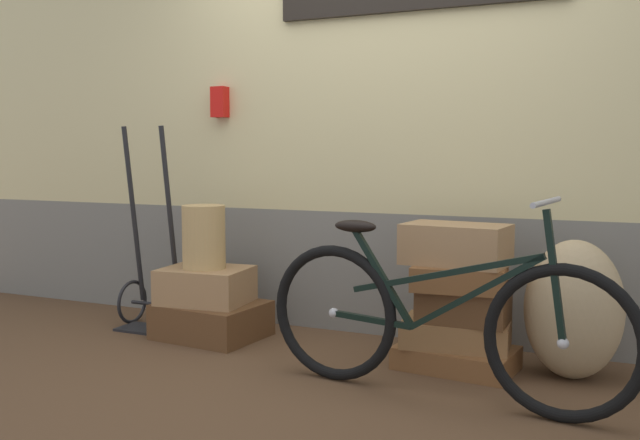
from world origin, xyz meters
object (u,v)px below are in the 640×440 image
object	(u,v)px
suitcase_1	(206,285)
suitcase_2	(456,358)
suitcase_6	(456,244)
suitcase_3	(456,333)
bicycle	(437,322)
luggage_trolley	(152,280)
suitcase_0	(212,320)
burlap_sack	(574,309)
suitcase_4	(464,305)
wicker_basket	(204,237)
suitcase_5	(460,278)

from	to	relation	value
suitcase_1	suitcase_2	xyz separation A→B (m)	(1.55, -0.00, -0.26)
suitcase_6	suitcase_3	bearing A→B (deg)	35.48
bicycle	luggage_trolley	bearing A→B (deg)	164.72
suitcase_1	suitcase_0	bearing A→B (deg)	5.22
burlap_sack	luggage_trolley	bearing A→B (deg)	-179.65
burlap_sack	suitcase_2	bearing A→B (deg)	-171.16
suitcase_0	suitcase_1	distance (m)	0.22
suitcase_4	bicycle	distance (m)	0.49
suitcase_6	wicker_basket	distance (m)	1.54
suitcase_3	suitcase_4	bearing A→B (deg)	-25.91
suitcase_2	luggage_trolley	size ratio (longest dim) A/B	0.46
suitcase_1	suitcase_2	size ratio (longest dim) A/B	0.86
suitcase_4	burlap_sack	bearing A→B (deg)	8.46
suitcase_2	bicycle	world-z (taller)	bicycle
suitcase_6	suitcase_5	bearing A→B (deg)	-44.44
bicycle	suitcase_4	bearing A→B (deg)	88.81
suitcase_3	suitcase_6	bearing A→B (deg)	-155.70
suitcase_5	luggage_trolley	bearing A→B (deg)	171.90
wicker_basket	burlap_sack	distance (m)	2.14
suitcase_4	luggage_trolley	distance (m)	2.05
suitcase_6	luggage_trolley	bearing A→B (deg)	-176.19
suitcase_4	suitcase_5	world-z (taller)	suitcase_5
luggage_trolley	bicycle	world-z (taller)	luggage_trolley
suitcase_5	suitcase_3	bearing A→B (deg)	111.89
luggage_trolley	suitcase_4	bearing A→B (deg)	-1.97
suitcase_0	suitcase_6	bearing A→B (deg)	5.02
suitcase_0	wicker_basket	size ratio (longest dim) A/B	1.56
suitcase_2	suitcase_0	bearing A→B (deg)	-174.18
wicker_basket	suitcase_2	bearing A→B (deg)	0.33
suitcase_0	wicker_basket	distance (m)	0.52
bicycle	suitcase_5	bearing A→B (deg)	90.91
suitcase_6	luggage_trolley	distance (m)	2.03
wicker_basket	luggage_trolley	size ratio (longest dim) A/B	0.30
suitcase_4	suitcase_5	size ratio (longest dim) A/B	0.97
suitcase_1	suitcase_3	world-z (taller)	suitcase_1
suitcase_2	wicker_basket	world-z (taller)	wicker_basket
suitcase_3	suitcase_4	size ratio (longest dim) A/B	1.21
suitcase_5	suitcase_6	bearing A→B (deg)	124.69
suitcase_1	suitcase_5	distance (m)	1.58
suitcase_3	suitcase_4	xyz separation A→B (m)	(0.04, -0.01, 0.15)
luggage_trolley	suitcase_6	bearing A→B (deg)	-1.76
suitcase_1	wicker_basket	xyz separation A→B (m)	(0.00, -0.01, 0.30)
suitcase_5	burlap_sack	size ratio (longest dim) A/B	0.66
suitcase_5	burlap_sack	world-z (taller)	burlap_sack
suitcase_4	luggage_trolley	xyz separation A→B (m)	(-2.05, 0.07, -0.03)
suitcase_0	suitcase_6	size ratio (longest dim) A/B	1.15
suitcase_1	suitcase_2	distance (m)	1.58
suitcase_3	suitcase_5	world-z (taller)	suitcase_5
luggage_trolley	suitcase_1	bearing A→B (deg)	-8.39
bicycle	burlap_sack	bearing A→B (deg)	46.58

